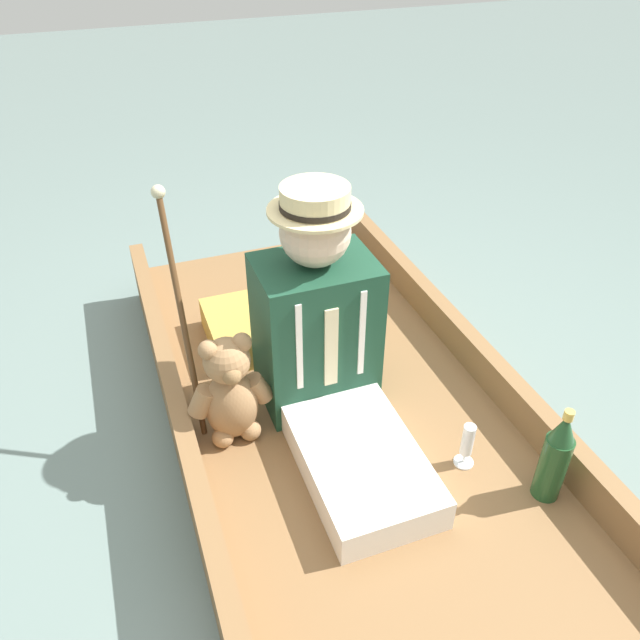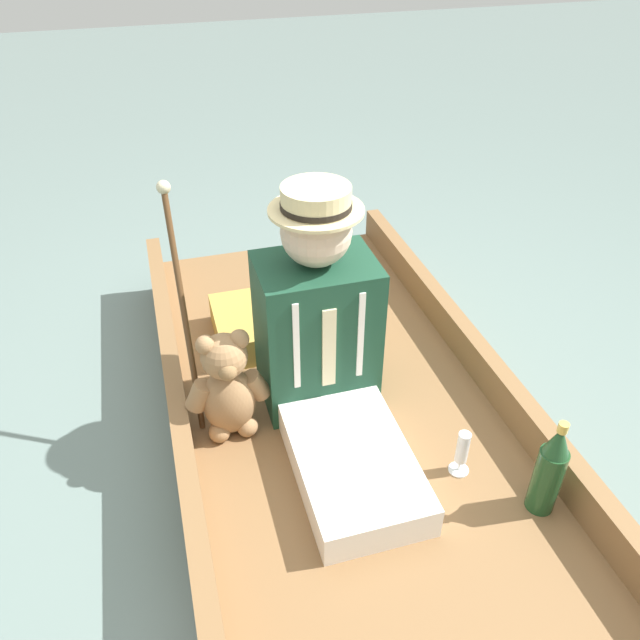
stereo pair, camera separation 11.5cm
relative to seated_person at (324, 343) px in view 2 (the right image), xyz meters
name	(u,v)px [view 2 (the right image)]	position (x,y,z in m)	size (l,w,h in m)	color
ground_plane	(350,461)	(-0.06, 0.13, -0.44)	(16.00, 16.00, 0.00)	slate
punt_boat	(350,444)	(-0.06, 0.13, -0.35)	(1.15, 2.62, 0.28)	brown
seat_cushion	(281,321)	(0.04, -0.47, -0.23)	(0.52, 0.36, 0.12)	#B7933D
seated_person	(324,343)	(0.00, 0.00, 0.00)	(0.38, 0.82, 0.79)	white
teddy_bear	(228,387)	(0.32, 0.01, -0.10)	(0.28, 0.17, 0.40)	#9E754C
wine_glass	(462,450)	(-0.33, 0.38, -0.20)	(0.06, 0.06, 0.16)	silver
walking_cane	(180,288)	(0.42, -0.21, 0.16)	(0.04, 0.32, 0.77)	brown
champagne_bottle	(550,470)	(-0.50, 0.57, -0.13)	(0.08, 0.08, 0.34)	#1E4723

